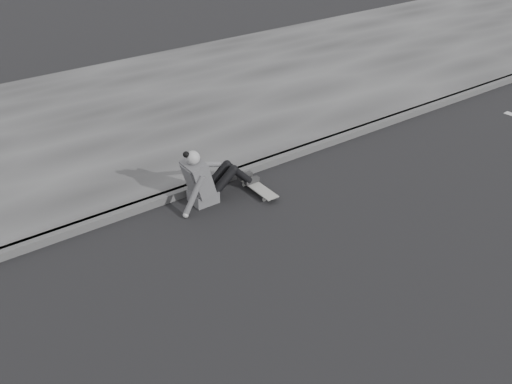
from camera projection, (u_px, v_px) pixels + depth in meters
ground at (478, 197)px, 8.43m from camera, size 80.00×80.00×0.00m
curb at (356, 132)px, 10.19m from camera, size 24.00×0.16×0.12m
sidewalk at (258, 83)px, 12.29m from camera, size 24.00×6.00×0.12m
skateboard at (258, 188)px, 8.51m from camera, size 0.20×0.78×0.09m
seated_woman at (206, 179)px, 8.16m from camera, size 1.38×0.46×0.88m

